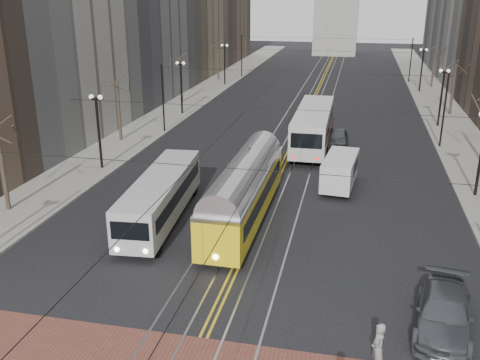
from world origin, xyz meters
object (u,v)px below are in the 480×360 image
at_px(sedan_parked, 444,313).
at_px(streetcar, 244,197).
at_px(pedestrian_b, 378,348).
at_px(cargo_van, 340,173).
at_px(rear_bus, 313,128).
at_px(transit_bus, 161,199).
at_px(sedan_grey, 338,138).

bearing_deg(sedan_parked, streetcar, 147.63).
relative_size(sedan_parked, pedestrian_b, 2.74).
height_order(cargo_van, pedestrian_b, cargo_van).
bearing_deg(pedestrian_b, sedan_parked, 126.07).
height_order(rear_bus, sedan_parked, rear_bus).
distance_m(transit_bus, cargo_van, 13.03).
distance_m(streetcar, sedan_parked, 13.77).
relative_size(transit_bus, sedan_parked, 2.10).
bearing_deg(rear_bus, pedestrian_b, -80.75).
xyz_separation_m(streetcar, pedestrian_b, (7.57, -12.30, -0.56)).
distance_m(rear_bus, pedestrian_b, 29.92).
bearing_deg(sedan_grey, pedestrian_b, -85.94).
height_order(cargo_van, sedan_grey, cargo_van).
xyz_separation_m(cargo_van, sedan_grey, (-0.60, 10.91, -0.39)).
height_order(streetcar, sedan_parked, streetcar).
distance_m(transit_bus, rear_bus, 19.74).
height_order(transit_bus, cargo_van, transit_bus).
height_order(rear_bus, sedan_grey, rear_bus).
relative_size(sedan_grey, sedan_parked, 0.84).
xyz_separation_m(sedan_grey, sedan_parked, (5.50, -26.94, 0.01)).
xyz_separation_m(transit_bus, sedan_grey, (9.70, 18.90, -0.64)).
bearing_deg(streetcar, cargo_van, 52.44).
relative_size(transit_bus, rear_bus, 0.86).
bearing_deg(sedan_parked, pedestrian_b, -121.39).
bearing_deg(sedan_parked, transit_bus, 161.19).
bearing_deg(streetcar, pedestrian_b, -57.99).
distance_m(streetcar, pedestrian_b, 14.45).
xyz_separation_m(rear_bus, sedan_grey, (2.20, 0.64, -0.94)).
xyz_separation_m(rear_bus, pedestrian_b, (4.97, -29.50, -0.71)).
distance_m(rear_bus, sedan_parked, 27.42).
xyz_separation_m(rear_bus, cargo_van, (2.80, -10.27, -0.54)).
bearing_deg(pedestrian_b, transit_bus, -145.52).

